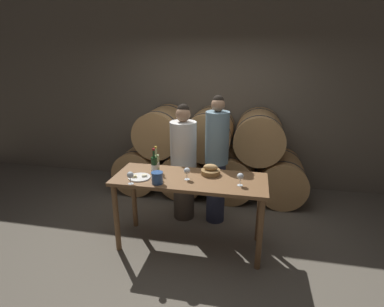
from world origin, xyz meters
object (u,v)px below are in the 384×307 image
(tasting_table, at_px, (190,188))
(person_right, at_px, (217,160))
(person_left, at_px, (184,163))
(cheese_plate, at_px, (139,177))
(wine_bottle_white, at_px, (156,163))
(wine_glass_far_left, at_px, (130,175))
(wine_bottle_red, at_px, (154,165))
(wine_glass_center, at_px, (240,177))
(blue_crock, at_px, (157,177))
(wine_glass_left, at_px, (187,171))
(bread_basket, at_px, (211,171))

(tasting_table, bearing_deg, person_right, 70.42)
(person_left, height_order, cheese_plate, person_left)
(wine_bottle_white, distance_m, wine_glass_far_left, 0.44)
(wine_bottle_red, relative_size, wine_glass_far_left, 2.24)
(wine_bottle_red, bearing_deg, wine_glass_far_left, -118.04)
(tasting_table, bearing_deg, wine_bottle_white, 163.73)
(person_left, xyz_separation_m, wine_glass_center, (0.79, -0.73, 0.17))
(person_right, relative_size, blue_crock, 13.24)
(wine_bottle_white, relative_size, wine_glass_left, 2.18)
(person_left, distance_m, wine_bottle_white, 0.58)
(person_right, height_order, wine_glass_far_left, person_right)
(wine_bottle_white, distance_m, cheese_plate, 0.29)
(blue_crock, relative_size, cheese_plate, 0.52)
(wine_glass_far_left, bearing_deg, blue_crock, 13.85)
(tasting_table, distance_m, wine_bottle_white, 0.51)
(person_left, height_order, wine_glass_far_left, person_left)
(blue_crock, distance_m, bread_basket, 0.65)
(blue_crock, height_order, wine_glass_left, wine_glass_left)
(bread_basket, distance_m, cheese_plate, 0.82)
(blue_crock, distance_m, wine_glass_left, 0.34)
(person_left, distance_m, bread_basket, 0.67)
(bread_basket, distance_m, wine_glass_left, 0.31)
(wine_bottle_red, height_order, blue_crock, wine_bottle_red)
(tasting_table, distance_m, person_left, 0.68)
(wine_glass_left, bearing_deg, wine_glass_far_left, -157.38)
(person_right, relative_size, wine_glass_left, 12.28)
(person_right, distance_m, cheese_plate, 1.09)
(person_left, relative_size, wine_bottle_white, 5.23)
(person_right, relative_size, cheese_plate, 6.91)
(person_right, relative_size, wine_bottle_white, 5.63)
(cheese_plate, bearing_deg, wine_bottle_red, 46.15)
(person_left, bearing_deg, wine_bottle_white, -112.51)
(wine_bottle_red, bearing_deg, wine_glass_left, -10.17)
(cheese_plate, distance_m, wine_glass_far_left, 0.20)
(cheese_plate, bearing_deg, tasting_table, 11.75)
(wine_bottle_red, distance_m, wine_glass_far_left, 0.35)
(wine_bottle_white, bearing_deg, person_right, 37.71)
(bread_basket, bearing_deg, tasting_table, -145.66)
(wine_bottle_red, relative_size, bread_basket, 1.42)
(blue_crock, bearing_deg, wine_glass_left, 30.05)
(person_right, height_order, wine_bottle_red, person_right)
(person_right, xyz_separation_m, wine_glass_left, (-0.25, -0.69, 0.09))
(wine_bottle_white, height_order, blue_crock, wine_bottle_white)
(tasting_table, height_order, person_right, person_right)
(bread_basket, relative_size, cheese_plate, 0.89)
(tasting_table, relative_size, person_left, 1.08)
(person_left, height_order, wine_bottle_red, person_left)
(person_left, relative_size, wine_glass_far_left, 11.41)
(cheese_plate, height_order, wine_glass_center, wine_glass_center)
(person_right, bearing_deg, wine_glass_left, -109.72)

